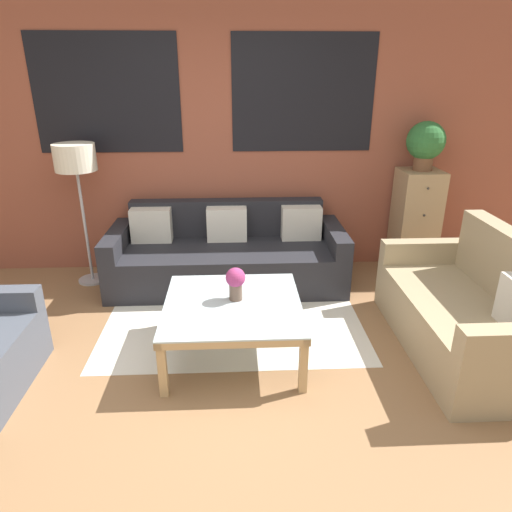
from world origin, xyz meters
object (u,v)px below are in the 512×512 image
(floor_lamp, at_px, (76,164))
(settee_vintage, at_px, (468,314))
(coffee_table, at_px, (233,310))
(couch_dark, at_px, (227,256))
(potted_plant, at_px, (426,143))
(flower_vase, at_px, (236,281))
(drawer_cabinet, at_px, (415,222))

(floor_lamp, bearing_deg, settee_vintage, -23.56)
(coffee_table, bearing_deg, floor_lamp, 136.26)
(couch_dark, xyz_separation_m, potted_plant, (1.96, 0.20, 1.08))
(couch_dark, bearing_deg, coffee_table, -87.60)
(potted_plant, bearing_deg, coffee_table, -141.80)
(floor_lamp, xyz_separation_m, potted_plant, (3.35, 0.11, 0.16))
(couch_dark, distance_m, coffee_table, 1.30)
(couch_dark, bearing_deg, floor_lamp, 176.23)
(settee_vintage, relative_size, flower_vase, 6.43)
(floor_lamp, height_order, drawer_cabinet, floor_lamp)
(floor_lamp, relative_size, potted_plant, 2.91)
(coffee_table, relative_size, drawer_cabinet, 0.92)
(potted_plant, xyz_separation_m, flower_vase, (-1.88, -1.44, -0.78))
(settee_vintage, xyz_separation_m, drawer_cabinet, (0.13, 1.52, 0.23))
(drawer_cabinet, bearing_deg, settee_vintage, -94.87)
(settee_vintage, bearing_deg, potted_plant, 85.13)
(coffee_table, distance_m, floor_lamp, 2.17)
(drawer_cabinet, distance_m, potted_plant, 0.82)
(couch_dark, height_order, coffee_table, couch_dark)
(drawer_cabinet, bearing_deg, floor_lamp, -178.07)
(potted_plant, relative_size, flower_vase, 1.91)
(potted_plant, bearing_deg, flower_vase, -142.55)
(floor_lamp, height_order, flower_vase, floor_lamp)
(potted_plant, bearing_deg, settee_vintage, -94.87)
(flower_vase, bearing_deg, settee_vintage, -2.57)
(couch_dark, height_order, drawer_cabinet, drawer_cabinet)
(flower_vase, bearing_deg, couch_dark, 93.64)
(settee_vintage, height_order, flower_vase, settee_vintage)
(coffee_table, relative_size, flower_vase, 3.98)
(floor_lamp, relative_size, drawer_cabinet, 1.28)
(floor_lamp, bearing_deg, potted_plant, 1.93)
(coffee_table, height_order, potted_plant, potted_plant)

